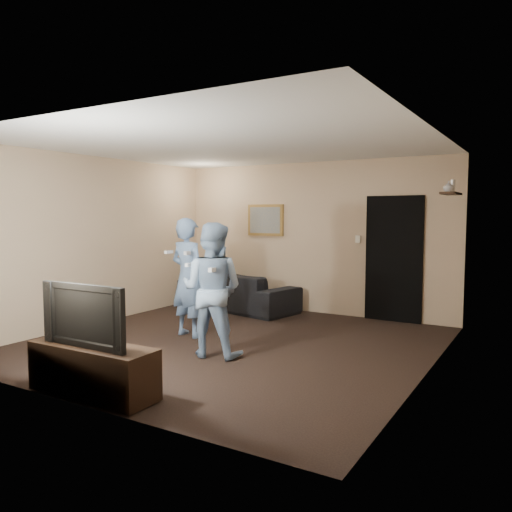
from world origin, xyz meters
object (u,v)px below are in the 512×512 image
Objects in this scene: television at (92,314)px; wii_player_left at (188,277)px; wii_player_right at (212,289)px; tv_console at (93,370)px; sofa at (237,290)px.

television is 2.39m from wii_player_left.
wii_player_right is at bearing -36.00° from wii_player_left.
wii_player_right is (0.18, 1.67, 0.56)m from tv_console.
wii_player_left is at bearing 105.52° from television.
television is 1.68m from wii_player_right.
wii_player_right is at bearing 128.44° from sofa.
sofa is 3.01m from wii_player_right.
wii_player_left reaches higher than tv_console.
television is at bearing -73.60° from wii_player_left.
sofa reaches higher than tv_console.
tv_console is 1.30× the size of television.
wii_player_left reaches higher than sofa.
wii_player_left is (0.50, -2.03, 0.50)m from sofa.
tv_console is at bearing -96.08° from wii_player_right.
sofa is 4.50m from television.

